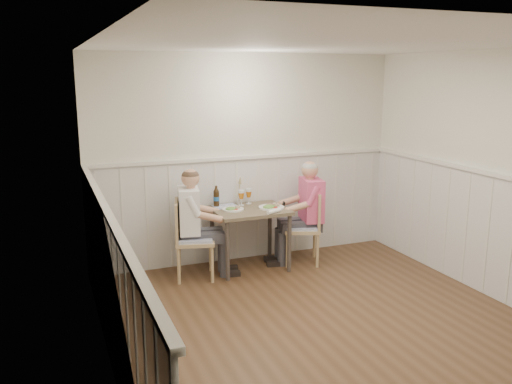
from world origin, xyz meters
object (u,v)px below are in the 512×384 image
at_px(dining_table, 250,217).
at_px(chair_right, 306,224).
at_px(man_in_pink, 308,220).
at_px(beer_bottle, 216,197).
at_px(grass_vase, 238,192).
at_px(diner_cream, 193,231).
at_px(chair_left, 190,236).

bearing_deg(dining_table, chair_right, -6.07).
relative_size(chair_right, man_in_pink, 0.70).
distance_m(chair_right, man_in_pink, 0.07).
xyz_separation_m(beer_bottle, grass_vase, (0.29, 0.01, 0.05)).
bearing_deg(diner_cream, dining_table, 0.82).
distance_m(dining_table, man_in_pink, 0.77).
height_order(dining_table, chair_left, chair_left).
height_order(diner_cream, beer_bottle, diner_cream).
xyz_separation_m(man_in_pink, beer_bottle, (-1.10, 0.32, 0.31)).
bearing_deg(beer_bottle, diner_cream, -143.97).
relative_size(chair_left, man_in_pink, 0.71).
xyz_separation_m(chair_left, grass_vase, (0.72, 0.33, 0.41)).
xyz_separation_m(chair_right, chair_left, (-1.50, 0.02, 0.01)).
bearing_deg(chair_right, chair_left, 179.13).
xyz_separation_m(chair_left, beer_bottle, (0.43, 0.32, 0.36)).
distance_m(dining_table, chair_right, 0.75).
relative_size(beer_bottle, grass_vase, 0.72).
height_order(chair_left, beer_bottle, beer_bottle).
relative_size(man_in_pink, diner_cream, 1.01).
distance_m(diner_cream, beer_bottle, 0.57).
height_order(chair_right, chair_left, chair_left).
xyz_separation_m(man_in_pink, diner_cream, (-1.48, 0.04, -0.00)).
bearing_deg(chair_left, beer_bottle, 36.61).
relative_size(man_in_pink, beer_bottle, 5.08).
bearing_deg(diner_cream, chair_right, -2.65).
distance_m(chair_right, grass_vase, 0.95).
bearing_deg(grass_vase, dining_table, -79.60).
bearing_deg(man_in_pink, chair_left, -179.86).
distance_m(man_in_pink, diner_cream, 1.48).
height_order(man_in_pink, grass_vase, man_in_pink).
xyz_separation_m(chair_left, diner_cream, (0.05, 0.04, 0.04)).
relative_size(man_in_pink, grass_vase, 3.63).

